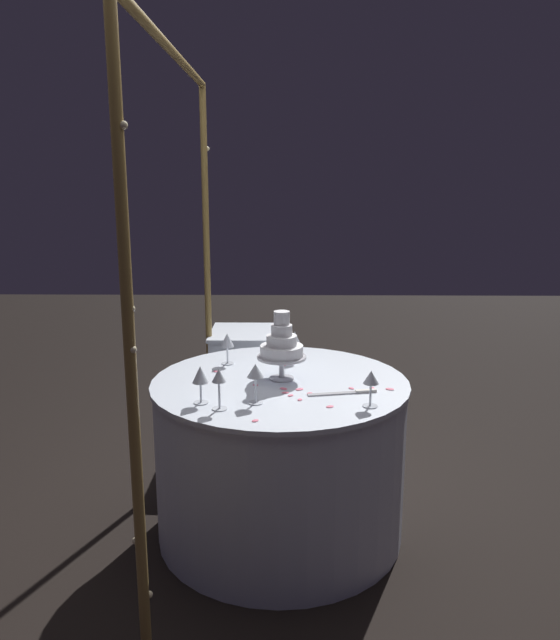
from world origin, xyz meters
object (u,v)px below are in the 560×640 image
wine_glass_2 (227,341)px  wine_glass_5 (371,380)px  wine_glass_0 (295,340)px  side_table (248,387)px  wine_glass_3 (255,373)px  main_table (280,457)px  tiered_cake (282,346)px  wine_glass_4 (200,376)px  cake_knife (347,393)px  decorative_arch (179,240)px  wine_glass_1 (219,379)px

wine_glass_2 → wine_glass_5: (-0.56, -0.62, -0.00)m
wine_glass_0 → wine_glass_5: size_ratio=1.03×
side_table → wine_glass_3: (-1.28, -0.12, 0.51)m
main_table → wine_glass_3: size_ratio=6.99×
tiered_cake → wine_glass_4: size_ratio=2.02×
wine_glass_0 → cake_knife: bearing=-155.3°
decorative_arch → tiered_cake: bearing=-87.2°
main_table → wine_glass_4: size_ratio=7.43×
decorative_arch → wine_glass_0: decorative_arch is taller
wine_glass_4 → wine_glass_5: bearing=-92.4°
wine_glass_2 → wine_glass_4: wine_glass_4 is taller
decorative_arch → wine_glass_4: 0.60m
wine_glass_1 → wine_glass_5: bearing=-86.3°
wine_glass_2 → wine_glass_0: bearing=-81.4°
wine_glass_2 → wine_glass_4: size_ratio=0.99×
side_table → wine_glass_4: size_ratio=4.64×
wine_glass_2 → tiered_cake: bearing=-130.9°
tiered_cake → wine_glass_0: size_ratio=2.05×
wine_glass_3 → wine_glass_1: bearing=116.3°
wine_glass_2 → cake_knife: size_ratio=0.52×
wine_glass_1 → wine_glass_4: size_ratio=1.07×
wine_glass_1 → wine_glass_2: (0.60, 0.03, -0.01)m
wine_glass_5 → wine_glass_4: bearing=87.6°
tiered_cake → wine_glass_3: tiered_cake is taller
wine_glass_3 → wine_glass_5: wine_glass_3 is taller
decorative_arch → wine_glass_2: 0.59m
wine_glass_4 → cake_knife: size_ratio=0.52×
tiered_cake → side_table: bearing=12.5°
side_table → wine_glass_0: bearing=-158.4°
wine_glass_4 → wine_glass_5: wine_glass_4 is taller
cake_knife → main_table: bearing=59.5°
main_table → wine_glass_0: wine_glass_0 is taller
main_table → wine_glass_2: bearing=45.9°
side_table → tiered_cake: tiered_cake is taller
side_table → wine_glass_2: 0.90m
wine_glass_4 → wine_glass_2: bearing=-5.8°
wine_glass_3 → wine_glass_5: 0.45m
side_table → cake_knife: size_ratio=2.43×
main_table → cake_knife: bearing=-120.5°
wine_glass_5 → wine_glass_0: bearing=25.5°
main_table → tiered_cake: 0.52m
side_table → wine_glass_5: size_ratio=4.84×
wine_glass_3 → wine_glass_2: bearing=17.1°
wine_glass_0 → wine_glass_2: size_ratio=0.99×
main_table → wine_glass_3: 0.58m
tiered_cake → wine_glass_4: bearing=133.8°
decorative_arch → wine_glass_4: (-0.28, -0.12, -0.51)m
wine_glass_3 → cake_knife: size_ratio=0.56×
main_table → decorative_arch: bearing=90.1°
main_table → wine_glass_1: size_ratio=6.94×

